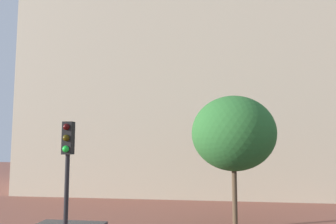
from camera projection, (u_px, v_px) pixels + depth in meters
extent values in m
cube|color=beige|center=(180.00, 98.00, 33.37)|extent=(27.20, 15.89, 18.22)
cube|color=#4C515B|center=(180.00, 4.00, 34.43)|extent=(25.03, 14.62, 2.40)
cube|color=beige|center=(168.00, 21.00, 34.42)|extent=(5.67, 5.67, 35.31)
cylinder|color=beige|center=(40.00, 75.00, 28.78)|extent=(2.80, 2.80, 21.11)
cylinder|color=beige|center=(322.00, 64.00, 25.58)|extent=(2.80, 2.80, 21.50)
cube|color=black|center=(68.00, 138.00, 8.76)|extent=(0.28, 0.24, 0.90)
sphere|color=#390606|center=(67.00, 127.00, 8.66)|extent=(0.18, 0.18, 0.18)
sphere|color=#3C3306|center=(66.00, 138.00, 8.63)|extent=(0.18, 0.18, 0.18)
sphere|color=green|center=(66.00, 149.00, 8.60)|extent=(0.18, 0.18, 0.18)
cylinder|color=brown|center=(235.00, 197.00, 16.37)|extent=(0.26, 0.26, 3.10)
ellipsoid|color=#2D6B2D|center=(233.00, 133.00, 16.71)|extent=(4.39, 4.39, 3.95)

